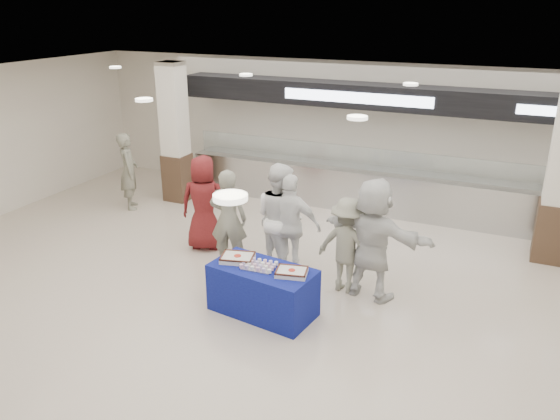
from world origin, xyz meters
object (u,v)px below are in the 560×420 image
at_px(display_table, 263,290).
at_px(cupcake_tray, 259,265).
at_px(chef_tall, 280,217).
at_px(civilian_maroon, 204,203).
at_px(chef_short, 291,225).
at_px(sheet_cake_left, 238,258).
at_px(soldier_b, 347,245).
at_px(civilian_white, 373,239).
at_px(soldier_a, 228,219).
at_px(sheet_cake_right, 292,272).
at_px(soldier_bg, 129,171).

distance_m(display_table, cupcake_tray, 0.42).
height_order(display_table, chef_tall, chef_tall).
relative_size(civilian_maroon, chef_short, 1.01).
distance_m(sheet_cake_left, chef_short, 1.33).
xyz_separation_m(soldier_b, civilian_white, (0.41, -0.04, 0.20)).
bearing_deg(civilian_white, soldier_a, 10.49).
relative_size(display_table, sheet_cake_left, 2.77).
bearing_deg(soldier_b, chef_short, -2.11).
bearing_deg(chef_tall, chef_short, 177.80).
distance_m(soldier_a, chef_tall, 0.90).
bearing_deg(chef_short, soldier_a, 3.68).
bearing_deg(display_table, sheet_cake_left, -179.85).
height_order(chef_short, soldier_b, chef_short).
distance_m(sheet_cake_right, soldier_b, 1.29).
relative_size(sheet_cake_left, cupcake_tray, 1.21).
relative_size(cupcake_tray, chef_tall, 0.24).
relative_size(chef_tall, soldier_b, 1.21).
xyz_separation_m(sheet_cake_left, chef_short, (0.32, 1.29, 0.09)).
height_order(cupcake_tray, chef_short, chef_short).
distance_m(cupcake_tray, soldier_a, 1.68).
xyz_separation_m(cupcake_tray, soldier_a, (-1.17, 1.20, 0.11)).
distance_m(civilian_maroon, soldier_bg, 2.95).
height_order(display_table, soldier_a, soldier_a).
bearing_deg(chef_short, cupcake_tray, 88.16).
bearing_deg(chef_tall, civilian_maroon, 17.32).
bearing_deg(soldier_a, chef_short, 174.90).
distance_m(sheet_cake_left, chef_tall, 1.42).
bearing_deg(sheet_cake_left, civilian_white, 31.26).
bearing_deg(display_table, sheet_cake_right, 5.21).
height_order(display_table, sheet_cake_right, sheet_cake_right).
relative_size(cupcake_tray, civilian_white, 0.24).
bearing_deg(soldier_a, soldier_bg, -39.27).
height_order(display_table, civilian_white, civilian_white).
distance_m(civilian_maroon, chef_tall, 1.65).
xyz_separation_m(cupcake_tray, civilian_maroon, (-1.97, 1.68, 0.12)).
distance_m(civilian_white, soldier_bg, 6.29).
bearing_deg(sheet_cake_left, civilian_maroon, 134.41).
height_order(display_table, soldier_bg, soldier_bg).
bearing_deg(civilian_white, cupcake_tray, 51.08).
distance_m(cupcake_tray, soldier_b, 1.55).
height_order(civilian_maroon, chef_tall, chef_tall).
relative_size(civilian_maroon, soldier_a, 1.02).
height_order(cupcake_tray, soldier_bg, soldier_bg).
height_order(soldier_a, civilian_white, civilian_white).
bearing_deg(cupcake_tray, sheet_cake_left, 168.95).
bearing_deg(chef_tall, civilian_white, -166.69).
height_order(soldier_a, soldier_bg, soldier_a).
relative_size(soldier_a, soldier_bg, 1.03).
xyz_separation_m(display_table, chef_short, (-0.13, 1.35, 0.52)).
height_order(cupcake_tray, civilian_white, civilian_white).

